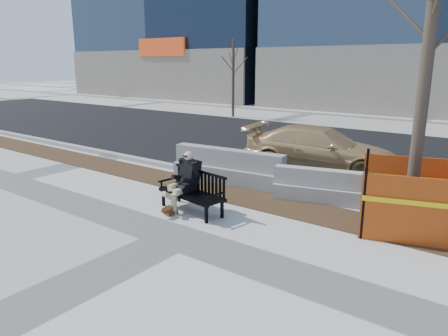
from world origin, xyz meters
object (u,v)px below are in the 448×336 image
(tree_fence, at_px, (407,228))
(sedan, at_px, (319,170))
(jersey_barrier_right, at_px, (331,202))
(seated_man, at_px, (187,208))
(jersey_barrier_left, at_px, (228,182))
(bench, at_px, (192,211))

(tree_fence, relative_size, sedan, 1.52)
(tree_fence, height_order, jersey_barrier_right, tree_fence)
(sedan, bearing_deg, seated_man, 160.20)
(tree_fence, relative_size, jersey_barrier_left, 2.13)
(seated_man, bearing_deg, jersey_barrier_right, 53.17)
(seated_man, relative_size, sedan, 0.29)
(jersey_barrier_left, bearing_deg, seated_man, -83.81)
(bench, bearing_deg, jersey_barrier_left, 116.49)
(seated_man, bearing_deg, tree_fence, 32.10)
(seated_man, distance_m, sedan, 4.79)
(seated_man, distance_m, jersey_barrier_right, 3.23)
(seated_man, height_order, tree_fence, tree_fence)
(jersey_barrier_left, xyz_separation_m, jersey_barrier_right, (2.80, 0.08, 0.00))
(seated_man, xyz_separation_m, jersey_barrier_left, (-0.47, 2.15, 0.00))
(tree_fence, height_order, sedan, tree_fence)
(sedan, bearing_deg, tree_fence, -142.27)
(bench, xyz_separation_m, jersey_barrier_right, (2.12, 2.31, 0.00))
(jersey_barrier_right, bearing_deg, seated_man, -150.94)
(tree_fence, relative_size, jersey_barrier_right, 2.53)
(bench, distance_m, seated_man, 0.23)
(jersey_barrier_right, bearing_deg, bench, -147.14)
(tree_fence, xyz_separation_m, jersey_barrier_right, (-1.74, 0.53, 0.00))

